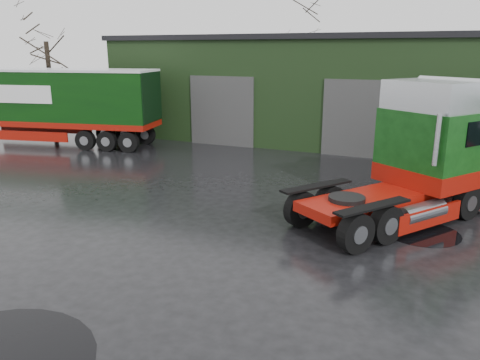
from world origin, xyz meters
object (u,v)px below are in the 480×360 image
Objects in this scene: hero_tractor at (390,154)px; tree_back_a at (302,58)px; warehouse at (379,88)px; trailer_left at (40,107)px; tree_left at (49,70)px.

hero_tractor is 0.77× the size of tree_back_a.
warehouse is at bearing 133.48° from hero_tractor.
tree_back_a reaches higher than warehouse.
warehouse is 15.72m from hero_tractor.
tree_left is at bearing 14.77° from trailer_left.
warehouse is 20.64m from tree_left.
trailer_left is 22.50m from tree_back_a.
warehouse is at bearing -51.34° from tree_back_a.
tree_back_a reaches higher than hero_tractor.
hero_tractor is 21.23m from trailer_left.
hero_tractor is (2.50, -15.50, -0.88)m from warehouse.
warehouse reaches higher than hero_tractor.
tree_back_a is at bearing -38.36° from trailer_left.
warehouse is 4.41× the size of hero_tractor.
trailer_left is at bearing -160.70° from hero_tractor.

